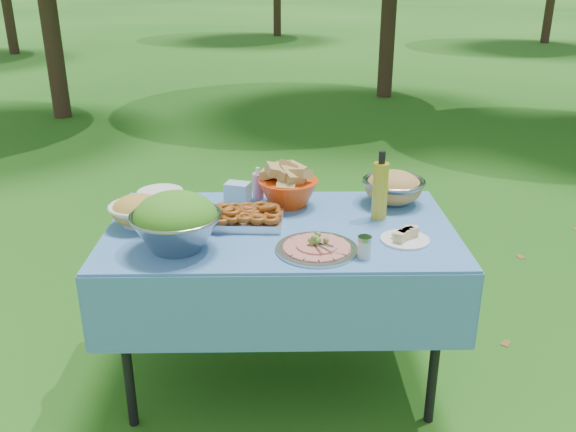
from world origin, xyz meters
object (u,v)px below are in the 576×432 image
object	(u,v)px
pasta_bowl_steel	(393,187)
oil_bottle	(380,185)
picnic_table	(281,304)
charcuterie_platter	(317,242)
bread_bowl	(288,186)
plate_stack	(160,196)
salad_bowl	(176,222)

from	to	relation	value
pasta_bowl_steel	oil_bottle	size ratio (longest dim) A/B	0.94
picnic_table	charcuterie_platter	world-z (taller)	charcuterie_platter
bread_bowl	oil_bottle	bearing A→B (deg)	-23.28
charcuterie_platter	oil_bottle	xyz separation A→B (m)	(0.29, 0.33, 0.11)
plate_stack	charcuterie_platter	world-z (taller)	charcuterie_platter
salad_bowl	bread_bowl	distance (m)	0.65
bread_bowl	oil_bottle	size ratio (longest dim) A/B	0.92
salad_bowl	pasta_bowl_steel	world-z (taller)	salad_bowl
salad_bowl	charcuterie_platter	size ratio (longest dim) A/B	1.09
plate_stack	oil_bottle	world-z (taller)	oil_bottle
oil_bottle	plate_stack	bearing A→B (deg)	167.08
pasta_bowl_steel	charcuterie_platter	size ratio (longest dim) A/B	0.89
bread_bowl	oil_bottle	xyz separation A→B (m)	(0.39, -0.17, 0.06)
pasta_bowl_steel	picnic_table	bearing A→B (deg)	-152.13
picnic_table	oil_bottle	bearing A→B (deg)	11.39
picnic_table	salad_bowl	world-z (taller)	salad_bowl
charcuterie_platter	pasta_bowl_steel	bearing A→B (deg)	53.42
plate_stack	oil_bottle	size ratio (longest dim) A/B	0.70
picnic_table	plate_stack	bearing A→B (deg)	150.75
charcuterie_platter	plate_stack	bearing A→B (deg)	141.51
salad_bowl	oil_bottle	world-z (taller)	oil_bottle
plate_stack	charcuterie_platter	size ratio (longest dim) A/B	0.66
plate_stack	charcuterie_platter	distance (m)	0.89
salad_bowl	charcuterie_platter	world-z (taller)	salad_bowl
oil_bottle	picnic_table	bearing A→B (deg)	-168.61
bread_bowl	charcuterie_platter	world-z (taller)	bread_bowl
salad_bowl	plate_stack	world-z (taller)	salad_bowl
salad_bowl	charcuterie_platter	bearing A→B (deg)	-2.65
salad_bowl	pasta_bowl_steel	bearing A→B (deg)	28.12
oil_bottle	bread_bowl	bearing A→B (deg)	156.72
picnic_table	plate_stack	distance (m)	0.76
bread_bowl	charcuterie_platter	xyz separation A→B (m)	(0.10, -0.50, -0.06)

